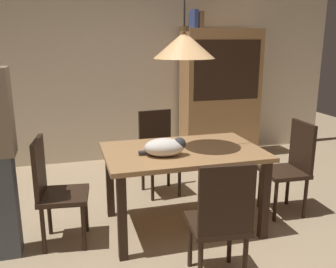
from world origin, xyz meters
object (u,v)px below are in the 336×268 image
at_px(book_blue_wide, 194,19).
at_px(pendant_lamp, 184,45).
at_px(chair_near_front, 221,218).
at_px(chair_far_back, 158,148).
at_px(cat_sleeping, 166,147).
at_px(chair_left_side, 54,187).
at_px(dining_table, 183,160).
at_px(book_brown_thick, 199,20).
at_px(chair_right_side, 291,164).
at_px(hutch_bookcase, 220,97).

bearing_deg(book_blue_wide, pendant_lamp, -111.54).
xyz_separation_m(chair_near_front, chair_far_back, (-0.00, 1.76, 0.00)).
bearing_deg(cat_sleeping, chair_left_side, 171.50).
xyz_separation_m(dining_table, chair_far_back, (-0.01, 0.88, -0.14)).
relative_size(dining_table, pendant_lamp, 1.08).
distance_m(dining_table, book_brown_thick, 2.46).
bearing_deg(chair_far_back, book_brown_thick, 50.89).
distance_m(chair_near_front, book_brown_thick, 3.25).
relative_size(chair_right_side, pendant_lamp, 0.72).
bearing_deg(chair_left_side, book_brown_thick, 44.15).
bearing_deg(hutch_bookcase, chair_right_side, -91.41).
bearing_deg(chair_near_front, chair_far_back, 90.05).
height_order(dining_table, hutch_bookcase, hutch_bookcase).
height_order(chair_right_side, hutch_bookcase, hutch_bookcase).
height_order(chair_left_side, hutch_bookcase, hutch_bookcase).
distance_m(chair_left_side, pendant_lamp, 1.61).
height_order(cat_sleeping, book_brown_thick, book_brown_thick).
xyz_separation_m(chair_right_side, chair_near_front, (-1.14, -0.87, 0.00)).
relative_size(chair_near_front, hutch_bookcase, 0.50).
xyz_separation_m(chair_far_back, chair_left_side, (-1.12, -0.87, 0.00)).
bearing_deg(chair_far_back, hutch_bookcase, 40.97).
bearing_deg(book_brown_thick, book_blue_wide, 180.00).
height_order(cat_sleeping, hutch_bookcase, hutch_bookcase).
bearing_deg(chair_left_side, chair_far_back, 37.83).
height_order(chair_right_side, chair_left_side, same).
bearing_deg(book_blue_wide, dining_table, -111.54).
distance_m(chair_left_side, book_brown_thick, 3.09).
bearing_deg(dining_table, chair_left_side, 179.54).
relative_size(dining_table, chair_left_side, 1.51).
xyz_separation_m(pendant_lamp, book_blue_wide, (0.75, 1.91, 0.31)).
relative_size(chair_near_front, chair_far_back, 1.00).
distance_m(chair_near_front, pendant_lamp, 1.45).
bearing_deg(pendant_lamp, chair_far_back, 90.61).
distance_m(chair_right_side, hutch_bookcase, 1.95).
relative_size(chair_far_back, book_brown_thick, 3.88).
bearing_deg(dining_table, book_brown_thick, 66.53).
relative_size(chair_far_back, book_blue_wide, 3.88).
bearing_deg(chair_near_front, dining_table, 89.50).
xyz_separation_m(hutch_bookcase, book_blue_wide, (-0.42, 0.00, 1.08)).
xyz_separation_m(chair_right_side, cat_sleeping, (-1.33, -0.13, 0.32)).
xyz_separation_m(pendant_lamp, book_brown_thick, (0.83, 1.91, 0.30)).
xyz_separation_m(chair_right_side, chair_far_back, (-1.14, 0.88, 0.00)).
bearing_deg(book_brown_thick, chair_right_side, -81.08).
height_order(dining_table, book_brown_thick, book_brown_thick).
relative_size(chair_right_side, chair_far_back, 1.00).
bearing_deg(chair_right_side, chair_far_back, 142.24).
bearing_deg(dining_table, cat_sleeping, -146.62).
xyz_separation_m(chair_near_front, hutch_bookcase, (1.18, 2.78, 0.38)).
bearing_deg(dining_table, hutch_bookcase, 58.35).
bearing_deg(chair_near_front, book_brown_thick, 73.30).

